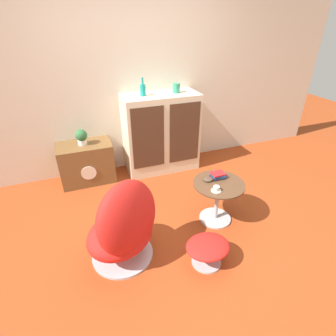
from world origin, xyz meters
name	(u,v)px	position (x,y,z in m)	size (l,w,h in m)	color
ground_plane	(178,232)	(0.00, 0.00, 0.00)	(12.00, 12.00, 0.00)	#9E3D19
wall_back	(133,79)	(0.00, 1.68, 1.30)	(6.40, 0.06, 2.60)	beige
sideboard	(161,133)	(0.31, 1.41, 0.57)	(1.06, 0.49, 1.13)	beige
tv_console	(87,163)	(-0.79, 1.43, 0.28)	(0.71, 0.45, 0.56)	brown
egg_chair	(124,227)	(-0.59, -0.15, 0.40)	(0.89, 0.88, 0.89)	#B7B7BC
ottoman	(208,248)	(0.11, -0.47, 0.18)	(0.41, 0.35, 0.25)	#B7B7BC
coffee_table	(217,196)	(0.49, 0.06, 0.33)	(0.56, 0.56, 0.49)	#B7B7BC
vase_leftmost	(143,90)	(0.06, 1.42, 1.21)	(0.07, 0.07, 0.23)	teal
vase_inner_left	(176,88)	(0.53, 1.42, 1.19)	(0.10, 0.10, 0.13)	#2D8E6B
potted_plant	(81,136)	(-0.80, 1.43, 0.67)	(0.15, 0.15, 0.21)	silver
teacup	(216,189)	(0.39, -0.06, 0.52)	(0.10, 0.10, 0.06)	silver
book_stack	(218,175)	(0.54, 0.16, 0.52)	(0.16, 0.13, 0.06)	black
bowl	(208,179)	(0.41, 0.15, 0.51)	(0.11, 0.11, 0.04)	#4C3828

